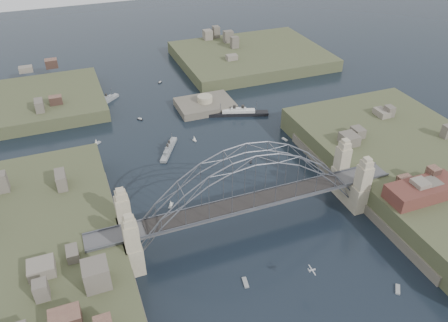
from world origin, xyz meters
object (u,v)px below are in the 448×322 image
Objects in this scene: wharf_shed at (423,190)px; ocean_liner at (238,113)px; naval_cruiser_far at (105,101)px; bridge at (249,190)px; naval_cruiser_near at (169,149)px; fort_island at (205,109)px.

wharf_shed reaches higher than ocean_liner.
wharf_shed reaches higher than naval_cruiser_far.
ocean_liner is (22.27, 59.86, -11.44)m from bridge.
wharf_shed reaches higher than naval_cruiser_near.
ocean_liner is (-21.73, 73.86, -9.12)m from wharf_shed.
naval_cruiser_near is 0.62× the size of ocean_liner.
naval_cruiser_near is (-54.00, 58.40, -9.28)m from wharf_shed.
naval_cruiser_near is 35.78m from ocean_liner.
wharf_shed is (44.00, -14.00, -2.32)m from bridge.
fort_island is at bearing 135.36° from ocean_liner.
bridge is 4.20× the size of wharf_shed.
fort_island is 14.48m from ocean_liner.
bridge reaches higher than wharf_shed.
fort_island reaches higher than naval_cruiser_near.
wharf_shed is at bearing -17.65° from bridge.
bridge is 72.14m from fort_island.
bridge is at bearing -110.41° from ocean_liner.
naval_cruiser_far is (-36.62, 19.21, 1.13)m from fort_island.
ocean_liner is (46.88, -29.35, 0.10)m from naval_cruiser_far.
naval_cruiser_near is at bearing -154.40° from ocean_liner.
wharf_shed is 124.28m from naval_cruiser_far.
ocean_liner is at bearing 25.60° from naval_cruiser_near.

